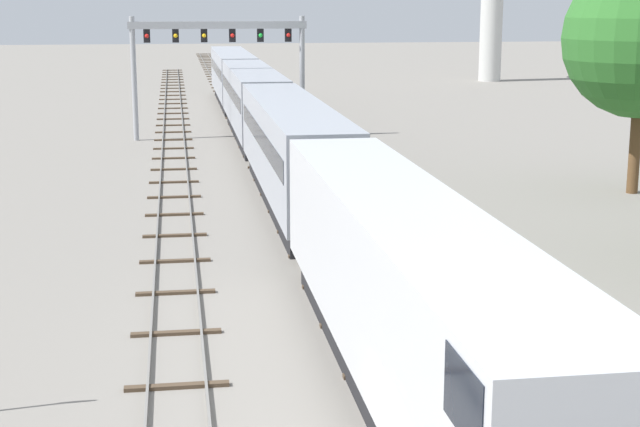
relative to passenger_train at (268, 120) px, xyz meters
name	(u,v)px	position (x,y,z in m)	size (l,w,h in m)	color
track_main	(243,121)	(0.00, 20.71, -2.54)	(2.60, 200.00, 0.16)	slate
track_near	(174,163)	(-5.50, 0.71, -2.54)	(2.60, 160.00, 0.16)	slate
passenger_train	(268,120)	(0.00, 0.00, 0.00)	(3.04, 91.17, 4.80)	silver
signal_gantry	(219,49)	(-2.25, 11.16, 3.56)	(12.10, 0.49, 8.36)	#999BA0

